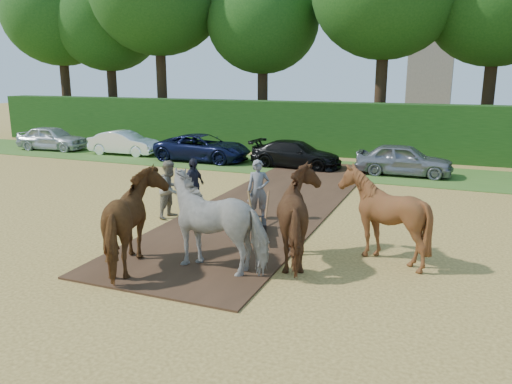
{
  "coord_description": "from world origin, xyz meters",
  "views": [
    {
      "loc": [
        7.42,
        -9.69,
        4.59
      ],
      "look_at": [
        2.44,
        2.74,
        1.4
      ],
      "focal_mm": 35.0,
      "sensor_mm": 36.0,
      "label": 1
    }
  ],
  "objects_px": {
    "parked_cars": "(283,153)",
    "plough_team": "(263,217)",
    "spectator_far": "(193,185)",
    "spectator_near": "(170,189)"
  },
  "relations": [
    {
      "from": "parked_cars",
      "to": "plough_team",
      "type": "bearing_deg",
      "value": -73.33
    },
    {
      "from": "parked_cars",
      "to": "spectator_far",
      "type": "bearing_deg",
      "value": -90.5
    },
    {
      "from": "spectator_far",
      "to": "plough_team",
      "type": "height_order",
      "value": "plough_team"
    },
    {
      "from": "spectator_far",
      "to": "plough_team",
      "type": "relative_size",
      "value": 0.24
    },
    {
      "from": "plough_team",
      "to": "parked_cars",
      "type": "xyz_separation_m",
      "value": [
        -3.78,
        12.63,
        -0.45
      ]
    },
    {
      "from": "plough_team",
      "to": "parked_cars",
      "type": "bearing_deg",
      "value": 106.67
    },
    {
      "from": "spectator_far",
      "to": "spectator_near",
      "type": "bearing_deg",
      "value": 166.33
    },
    {
      "from": "spectator_near",
      "to": "parked_cars",
      "type": "xyz_separation_m",
      "value": [
        0.45,
        9.99,
        -0.23
      ]
    },
    {
      "from": "spectator_near",
      "to": "plough_team",
      "type": "xyz_separation_m",
      "value": [
        4.23,
        -2.64,
        0.22
      ]
    },
    {
      "from": "spectator_far",
      "to": "parked_cars",
      "type": "distance_m",
      "value": 9.14
    }
  ]
}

